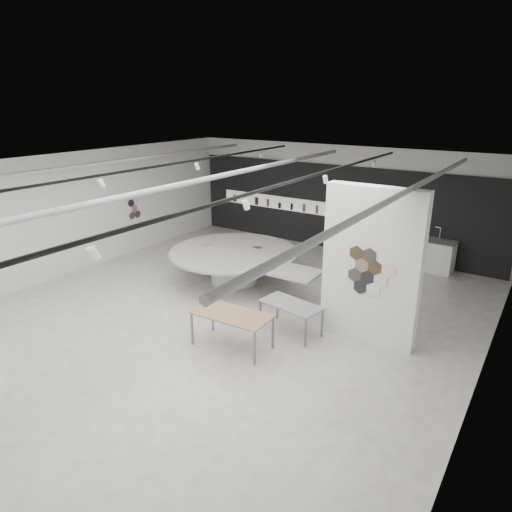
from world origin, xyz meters
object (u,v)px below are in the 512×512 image
Objects in this scene: display_island at (236,262)px; kitchen_counter at (425,254)px; sample_table_stone at (291,306)px; partition_column at (371,267)px; sample_table_wood at (232,316)px.

kitchen_counter is at bearing 43.35° from display_island.
partition_column is at bearing 23.94° from sample_table_stone.
partition_column reaches higher than kitchen_counter.
display_island is 6.29m from kitchen_counter.
kitchen_counter is (4.50, 4.39, -0.13)m from display_island.
display_island reaches higher than sample_table_wood.
partition_column reaches higher than display_island.
display_island is 3.53m from sample_table_stone.
kitchen_counter is at bearing 76.43° from sample_table_stone.
sample_table_stone is at bearing -32.96° from display_island.
sample_table_stone is at bearing -100.33° from kitchen_counter.
kitchen_counter is at bearing 91.05° from partition_column.
sample_table_wood is (-2.38, -2.03, -1.04)m from partition_column.
partition_column is 1.94× the size of kitchen_counter.
partition_column is 4.88m from display_island.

